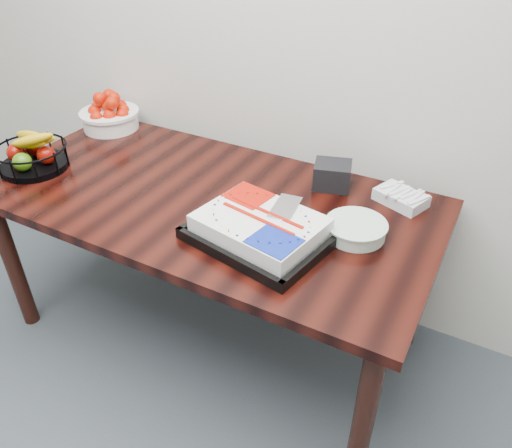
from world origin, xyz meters
The scene contains 7 objects.
table centered at (0.00, 2.00, 0.66)m, with size 1.80×0.90×0.75m.
cake_tray centered at (0.32, 1.85, 0.79)m, with size 0.52×0.44×0.09m.
tangerine_bowl centered at (-0.77, 2.32, 0.83)m, with size 0.29×0.29×0.18m.
fruit_basket centered at (-0.77, 1.84, 0.82)m, with size 0.30×0.30×0.16m.
plate_stack centered at (0.60, 2.03, 0.78)m, with size 0.22×0.22×0.05m.
fork_bag centered at (0.69, 2.31, 0.78)m, with size 0.22×0.18×0.05m.
napkin_box centered at (0.41, 2.30, 0.80)m, with size 0.14×0.12×0.10m, color black.
Camera 1 is at (0.97, 0.62, 1.77)m, focal length 35.00 mm.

